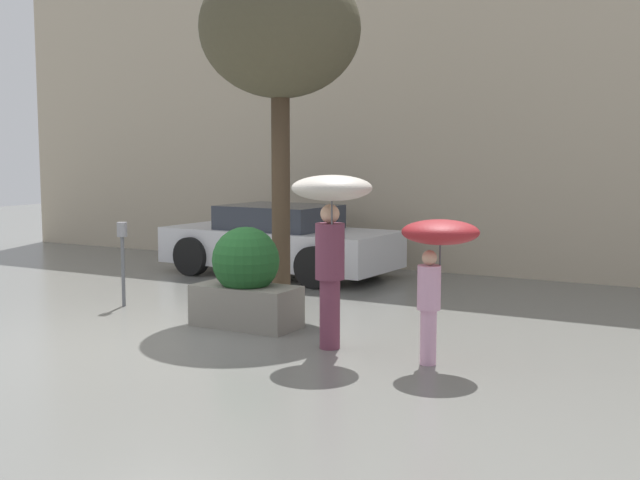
% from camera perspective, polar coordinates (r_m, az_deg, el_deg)
% --- Properties ---
extents(ground_plane, '(40.00, 40.00, 0.00)m').
position_cam_1_polar(ground_plane, '(9.42, -11.11, -6.92)').
color(ground_plane, slate).
extents(building_facade, '(18.00, 0.30, 6.00)m').
position_cam_1_polar(building_facade, '(14.77, 5.31, 9.64)').
color(building_facade, '#B7A88E').
rests_on(building_facade, ground).
extents(planter_box, '(1.30, 0.82, 1.23)m').
position_cam_1_polar(planter_box, '(9.82, -5.29, -2.85)').
color(planter_box, gray).
rests_on(planter_box, ground).
extents(person_adult, '(0.85, 0.85, 1.89)m').
position_cam_1_polar(person_adult, '(8.50, 0.80, 1.61)').
color(person_adult, brown).
rests_on(person_adult, ground).
extents(person_child, '(0.77, 0.77, 1.47)m').
position_cam_1_polar(person_child, '(8.05, 8.37, -0.58)').
color(person_child, '#D199B7').
rests_on(person_child, ground).
extents(parked_car_near, '(4.13, 2.08, 1.21)m').
position_cam_1_polar(parked_car_near, '(13.92, -2.90, -0.12)').
color(parked_car_near, silver).
rests_on(parked_car_near, ground).
extents(street_tree, '(2.18, 2.18, 4.70)m').
position_cam_1_polar(street_tree, '(11.12, -2.86, 14.53)').
color(street_tree, '#423323').
rests_on(street_tree, ground).
extents(parking_meter, '(0.14, 0.14, 1.17)m').
position_cam_1_polar(parking_meter, '(11.37, -13.87, -0.39)').
color(parking_meter, '#595B60').
rests_on(parking_meter, ground).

